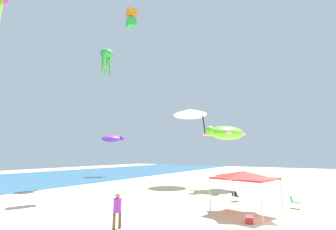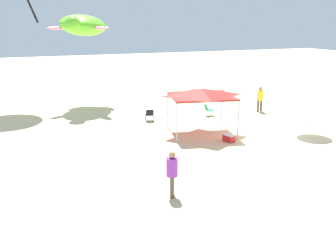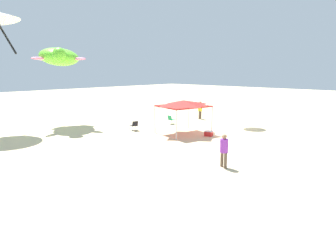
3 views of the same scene
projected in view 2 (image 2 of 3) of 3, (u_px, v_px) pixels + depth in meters
The scene contains 9 objects.
ground at pixel (262, 138), 20.37m from camera, with size 120.00×120.00×0.10m, color beige.
canopy_tent at pixel (202, 93), 20.54m from camera, with size 3.67×4.07×2.66m.
beach_umbrella at pixel (308, 100), 20.40m from camera, with size 1.96×1.94×2.29m.
folding_chair_near_cooler at pixel (150, 114), 23.68m from camera, with size 0.75×0.67×0.82m.
folding_chair_facing_ocean at pixel (208, 109), 25.03m from camera, with size 0.58×0.66×0.82m.
cooler_box at pixel (229, 138), 19.57m from camera, with size 0.70×0.55×0.40m.
person_beachcomber at pixel (172, 170), 13.15m from camera, with size 0.45×0.42×1.76m.
person_kite_handler at pixel (260, 97), 26.12m from camera, with size 0.44×0.48×1.84m.
kite_turtle_lime at pixel (82, 25), 27.08m from camera, with size 5.40×5.34×1.87m.
Camera 2 is at (-15.87, 12.40, 6.19)m, focal length 38.58 mm.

